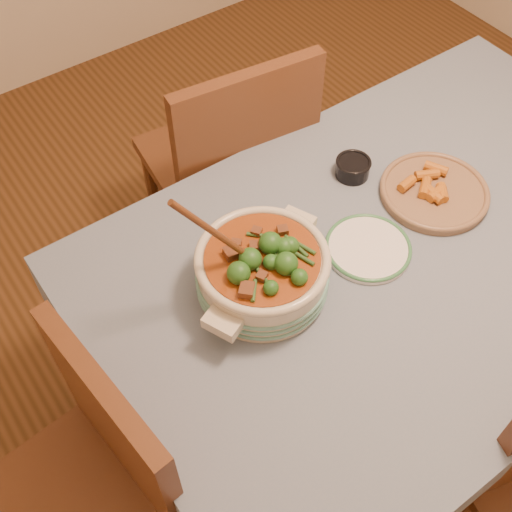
{
  "coord_description": "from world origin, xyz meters",
  "views": [
    {
      "loc": [
        -0.93,
        -0.61,
        2.06
      ],
      "look_at": [
        -0.4,
        0.13,
        0.87
      ],
      "focal_mm": 45.0,
      "sensor_mm": 36.0,
      "label": 1
    }
  ],
  "objects": [
    {
      "name": "condiment_bowl",
      "position": [
        0.04,
        0.28,
        0.79
      ],
      "size": [
        0.11,
        0.11,
        0.05
      ],
      "rotation": [
        0.0,
        0.0,
        -0.12
      ],
      "color": "black",
      "rests_on": "dining_table"
    },
    {
      "name": "floor",
      "position": [
        0.0,
        0.0,
        0.0
      ],
      "size": [
        4.5,
        4.5,
        0.0
      ],
      "primitive_type": "plane",
      "color": "#472C14",
      "rests_on": "ground"
    },
    {
      "name": "white_plate",
      "position": [
        -0.11,
        0.05,
        0.77
      ],
      "size": [
        0.29,
        0.29,
        0.02
      ],
      "rotation": [
        0.0,
        0.0,
        0.4
      ],
      "color": "white",
      "rests_on": "dining_table"
    },
    {
      "name": "fried_plate",
      "position": [
        0.17,
        0.09,
        0.78
      ],
      "size": [
        0.37,
        0.37,
        0.05
      ],
      "rotation": [
        0.0,
        0.0,
        0.32
      ],
      "color": "#8D684E",
      "rests_on": "dining_table"
    },
    {
      "name": "dining_table",
      "position": [
        0.0,
        0.0,
        0.66
      ],
      "size": [
        1.68,
        1.08,
        0.76
      ],
      "color": "brown",
      "rests_on": "floor"
    },
    {
      "name": "chair_far",
      "position": [
        -0.11,
        0.68,
        0.57
      ],
      "size": [
        0.52,
        0.52,
        1.0
      ],
      "rotation": [
        0.0,
        0.0,
        3.02
      ],
      "color": "brown",
      "rests_on": "floor"
    },
    {
      "name": "chair_left",
      "position": [
        -0.97,
        0.0,
        0.54
      ],
      "size": [
        0.48,
        0.48,
        0.95
      ],
      "rotation": [
        0.0,
        0.0,
        -1.47
      ],
      "color": "brown",
      "rests_on": "floor"
    },
    {
      "name": "stew_casserole",
      "position": [
        -0.4,
        0.11,
        0.84
      ],
      "size": [
        0.41,
        0.41,
        0.38
      ],
      "rotation": [
        0.0,
        0.0,
        0.41
      ],
      "color": "beige",
      "rests_on": "dining_table"
    }
  ]
}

